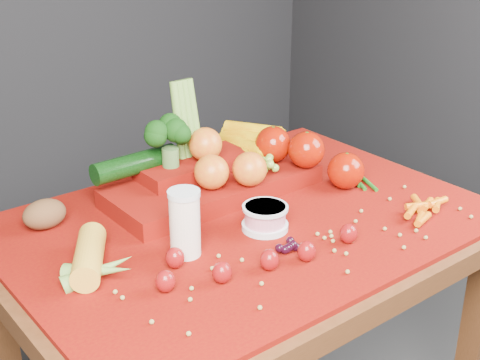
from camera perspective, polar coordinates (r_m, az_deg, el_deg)
table at (r=1.56m, az=0.46°, el=-6.81°), size 1.10×0.80×0.75m
red_cloth at (r=1.51m, az=0.47°, el=-3.51°), size 1.05×0.75×0.01m
milk_glass at (r=1.34m, az=-4.74°, el=-3.49°), size 0.07×0.07×0.14m
yogurt_bowl at (r=1.45m, az=2.16°, el=-3.15°), size 0.10×0.10×0.06m
strawberry_scatter at (r=1.31m, az=0.87°, el=-6.62°), size 0.44×0.18×0.05m
dark_grape_cluster at (r=1.37m, az=4.19°, el=-5.59°), size 0.06×0.05×0.03m
soybean_scatter at (r=1.37m, az=5.71°, el=-6.11°), size 0.84×0.24×0.01m
corn_ear at (r=1.31m, az=-12.25°, el=-7.23°), size 0.25×0.27×0.06m
potato at (r=1.51m, az=-16.35°, el=-2.81°), size 0.10×0.07×0.07m
baby_carrot_pile at (r=1.58m, az=14.96°, el=-2.23°), size 0.17×0.18×0.03m
green_bean_pile at (r=1.72m, az=9.93°, el=0.08°), size 0.14×0.12×0.01m
produce_mound at (r=1.62m, az=-1.13°, el=1.10°), size 0.59×0.37×0.27m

